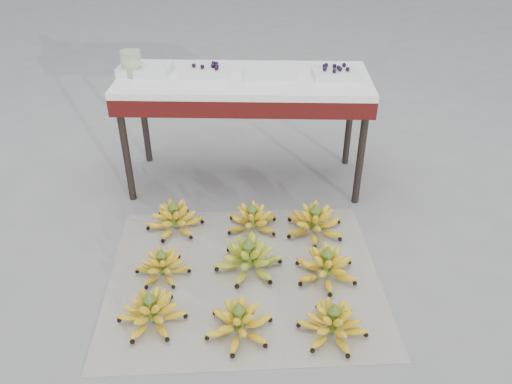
{
  "coord_description": "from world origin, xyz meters",
  "views": [
    {
      "loc": [
        0.18,
        -1.7,
        1.59
      ],
      "look_at": [
        0.12,
        0.34,
        0.28
      ],
      "focal_mm": 35.0,
      "sensor_mm": 36.0,
      "label": 1
    }
  ],
  "objects_px": {
    "newspaper_mat": "(244,276)",
    "tray_far_right": "(336,73)",
    "bunch_front_left": "(152,312)",
    "bunch_back_center": "(252,220)",
    "tray_far_left": "(145,69)",
    "bunch_front_right": "(333,323)",
    "tray_left": "(205,71)",
    "tray_right": "(269,71)",
    "bunch_mid_center": "(249,258)",
    "vendor_table": "(244,89)",
    "bunch_back_left": "(175,219)",
    "bunch_front_center": "(239,322)",
    "bunch_back_right": "(315,223)",
    "bunch_mid_right": "(326,266)",
    "glass_jar": "(131,63)",
    "bunch_mid_left": "(162,266)"
  },
  "relations": [
    {
      "from": "bunch_mid_right",
      "to": "vendor_table",
      "type": "bearing_deg",
      "value": 106.7
    },
    {
      "from": "vendor_table",
      "to": "tray_far_right",
      "type": "relative_size",
      "value": 5.27
    },
    {
      "from": "bunch_mid_right",
      "to": "tray_far_right",
      "type": "xyz_separation_m",
      "value": [
        0.08,
        0.87,
        0.61
      ]
    },
    {
      "from": "tray_far_left",
      "to": "glass_jar",
      "type": "distance_m",
      "value": 0.09
    },
    {
      "from": "bunch_front_left",
      "to": "tray_right",
      "type": "bearing_deg",
      "value": 77.72
    },
    {
      "from": "bunch_mid_right",
      "to": "glass_jar",
      "type": "bearing_deg",
      "value": 131.04
    },
    {
      "from": "bunch_back_left",
      "to": "tray_right",
      "type": "height_order",
      "value": "tray_right"
    },
    {
      "from": "bunch_back_right",
      "to": "tray_far_right",
      "type": "height_order",
      "value": "tray_far_right"
    },
    {
      "from": "newspaper_mat",
      "to": "tray_far_right",
      "type": "height_order",
      "value": "tray_far_right"
    },
    {
      "from": "bunch_front_left",
      "to": "glass_jar",
      "type": "bearing_deg",
      "value": 112.51
    },
    {
      "from": "bunch_front_right",
      "to": "bunch_mid_right",
      "type": "relative_size",
      "value": 1.02
    },
    {
      "from": "bunch_front_center",
      "to": "bunch_back_right",
      "type": "bearing_deg",
      "value": 43.35
    },
    {
      "from": "bunch_back_left",
      "to": "bunch_back_center",
      "type": "bearing_deg",
      "value": 6.87
    },
    {
      "from": "bunch_front_right",
      "to": "tray_far_left",
      "type": "distance_m",
      "value": 1.69
    },
    {
      "from": "bunch_back_left",
      "to": "vendor_table",
      "type": "bearing_deg",
      "value": 62.28
    },
    {
      "from": "bunch_back_center",
      "to": "tray_left",
      "type": "distance_m",
      "value": 0.86
    },
    {
      "from": "bunch_back_center",
      "to": "tray_left",
      "type": "height_order",
      "value": "tray_left"
    },
    {
      "from": "bunch_mid_center",
      "to": "vendor_table",
      "type": "xyz_separation_m",
      "value": [
        -0.05,
        0.83,
        0.51
      ]
    },
    {
      "from": "bunch_back_center",
      "to": "tray_far_left",
      "type": "distance_m",
      "value": 1.02
    },
    {
      "from": "bunch_mid_left",
      "to": "bunch_back_right",
      "type": "bearing_deg",
      "value": 37.6
    },
    {
      "from": "tray_right",
      "to": "bunch_mid_center",
      "type": "bearing_deg",
      "value": -95.73
    },
    {
      "from": "tray_right",
      "to": "bunch_mid_right",
      "type": "bearing_deg",
      "value": -72.89
    },
    {
      "from": "bunch_front_left",
      "to": "bunch_back_center",
      "type": "xyz_separation_m",
      "value": [
        0.39,
        0.66,
        -0.0
      ]
    },
    {
      "from": "bunch_front_right",
      "to": "newspaper_mat",
      "type": "bearing_deg",
      "value": 152.11
    },
    {
      "from": "newspaper_mat",
      "to": "bunch_front_center",
      "type": "height_order",
      "value": "bunch_front_center"
    },
    {
      "from": "bunch_front_left",
      "to": "bunch_mid_left",
      "type": "relative_size",
      "value": 1.09
    },
    {
      "from": "bunch_back_right",
      "to": "glass_jar",
      "type": "height_order",
      "value": "glass_jar"
    },
    {
      "from": "bunch_mid_left",
      "to": "bunch_back_left",
      "type": "height_order",
      "value": "bunch_back_left"
    },
    {
      "from": "bunch_front_left",
      "to": "tray_far_left",
      "type": "distance_m",
      "value": 1.37
    },
    {
      "from": "tray_right",
      "to": "tray_far_right",
      "type": "height_order",
      "value": "tray_far_right"
    },
    {
      "from": "bunch_front_right",
      "to": "tray_left",
      "type": "height_order",
      "value": "tray_left"
    },
    {
      "from": "bunch_front_left",
      "to": "bunch_back_left",
      "type": "distance_m",
      "value": 0.65
    },
    {
      "from": "bunch_front_right",
      "to": "tray_far_right",
      "type": "distance_m",
      "value": 1.36
    },
    {
      "from": "newspaper_mat",
      "to": "bunch_mid_right",
      "type": "height_order",
      "value": "bunch_mid_right"
    },
    {
      "from": "glass_jar",
      "to": "vendor_table",
      "type": "bearing_deg",
      "value": 0.56
    },
    {
      "from": "vendor_table",
      "to": "bunch_front_center",
      "type": "bearing_deg",
      "value": -88.6
    },
    {
      "from": "glass_jar",
      "to": "bunch_mid_right",
      "type": "bearing_deg",
      "value": -40.29
    },
    {
      "from": "tray_far_left",
      "to": "bunch_front_center",
      "type": "bearing_deg",
      "value": -65.39
    },
    {
      "from": "bunch_back_center",
      "to": "tray_right",
      "type": "xyz_separation_m",
      "value": [
        0.08,
        0.53,
        0.62
      ]
    },
    {
      "from": "bunch_back_right",
      "to": "tray_right",
      "type": "distance_m",
      "value": 0.86
    },
    {
      "from": "bunch_front_left",
      "to": "tray_far_left",
      "type": "xyz_separation_m",
      "value": [
        -0.21,
        1.21,
        0.62
      ]
    },
    {
      "from": "bunch_front_center",
      "to": "tray_left",
      "type": "bearing_deg",
      "value": 81.83
    },
    {
      "from": "bunch_front_left",
      "to": "tray_right",
      "type": "relative_size",
      "value": 1.13
    },
    {
      "from": "bunch_mid_left",
      "to": "bunch_back_center",
      "type": "height_order",
      "value": "bunch_back_center"
    },
    {
      "from": "bunch_back_left",
      "to": "tray_right",
      "type": "relative_size",
      "value": 1.12
    },
    {
      "from": "vendor_table",
      "to": "tray_far_left",
      "type": "height_order",
      "value": "tray_far_left"
    },
    {
      "from": "bunch_back_right",
      "to": "tray_left",
      "type": "xyz_separation_m",
      "value": [
        -0.6,
        0.56,
        0.61
      ]
    },
    {
      "from": "vendor_table",
      "to": "bunch_mid_center",
      "type": "bearing_deg",
      "value": -86.35
    },
    {
      "from": "bunch_mid_left",
      "to": "bunch_back_center",
      "type": "relative_size",
      "value": 0.93
    },
    {
      "from": "bunch_mid_center",
      "to": "tray_far_left",
      "type": "xyz_separation_m",
      "value": [
        -0.6,
        0.87,
        0.61
      ]
    }
  ]
}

